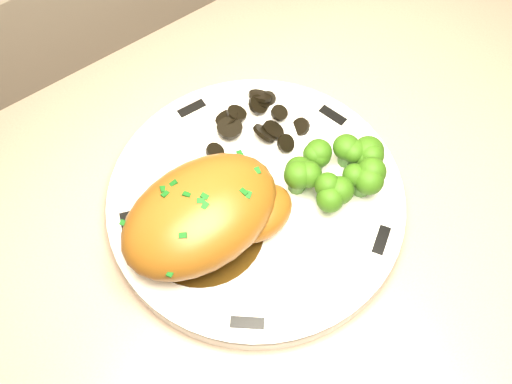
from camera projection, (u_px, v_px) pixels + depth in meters
plate at (256, 202)px, 0.59m from camera, size 0.32×0.32×0.02m
rim_accent_0 at (333, 115)px, 0.63m from camera, size 0.02×0.03×0.00m
rim_accent_1 at (192, 109)px, 0.64m from camera, size 0.03×0.01×0.00m
rim_accent_2 at (127, 226)px, 0.57m from camera, size 0.02×0.03×0.00m
rim_accent_3 at (247, 323)px, 0.53m from camera, size 0.03×0.03×0.00m
rim_accent_4 at (381, 240)px, 0.56m from camera, size 0.03×0.02×0.00m
gravy_pool at (203, 229)px, 0.57m from camera, size 0.11×0.11×0.00m
chicken_breast at (207, 214)px, 0.55m from camera, size 0.16×0.11×0.06m
mushroom_pile at (260, 135)px, 0.61m from camera, size 0.09×0.07×0.03m
broccoli_florets at (339, 168)px, 0.58m from camera, size 0.09×0.07×0.04m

